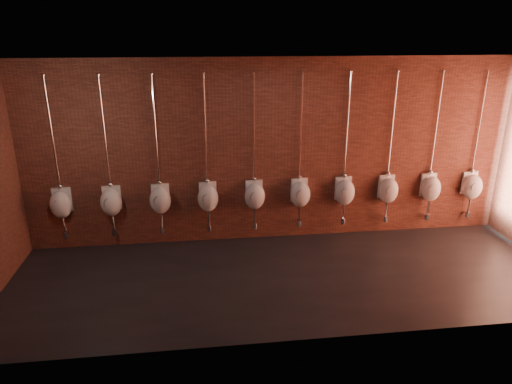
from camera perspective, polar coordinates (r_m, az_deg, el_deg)
ground at (r=7.18m, az=4.13°, el=-10.59°), size 8.50×8.50×0.00m
room_shell at (r=6.41m, az=4.56°, el=5.16°), size 8.54×3.04×3.22m
urinal_0 at (r=8.27m, az=-23.20°, el=-1.32°), size 0.40×0.36×2.71m
urinal_1 at (r=8.08m, az=-17.65°, el=-1.11°), size 0.40×0.36×2.71m
urinal_2 at (r=7.96m, az=-11.89°, el=-0.88°), size 0.40×0.36×2.71m
urinal_3 at (r=7.93m, az=-6.02°, el=-0.64°), size 0.40×0.36×2.71m
urinal_4 at (r=7.98m, az=-0.17°, el=-0.39°), size 0.40×0.36×2.71m
urinal_5 at (r=8.12m, az=5.55°, el=-0.14°), size 0.40×0.36×2.71m
urinal_6 at (r=8.33m, az=11.03°, el=0.09°), size 0.40×0.36×2.71m
urinal_7 at (r=8.61m, az=16.19°, el=0.32°), size 0.40×0.36×2.71m
urinal_8 at (r=8.96m, az=20.99°, el=0.52°), size 0.40×0.36×2.71m
urinal_9 at (r=9.37m, az=25.40°, el=0.71°), size 0.40×0.36×2.71m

